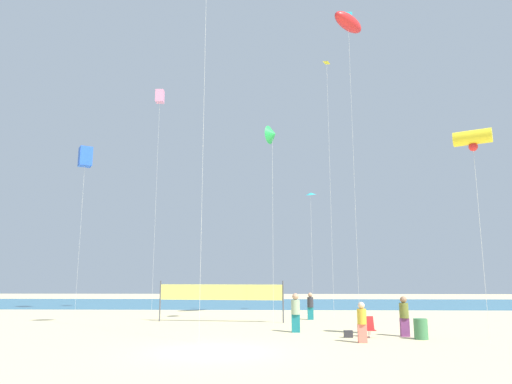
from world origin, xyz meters
The scene contains 17 objects.
ground_plane centered at (0.00, 0.00, 0.00)m, with size 120.00×120.00×0.00m, color beige.
ocean_band centered at (0.00, 31.73, 0.00)m, with size 120.00×20.00×0.01m, color teal.
beachgoer_charcoal_shirt centered at (4.47, 12.95, 0.89)m, with size 0.38×0.38×1.66m.
beachgoer_olive_shirt centered at (7.98, 4.58, 0.94)m, with size 0.40×0.40×1.75m.
beachgoer_mustard_shirt centered at (5.69, 2.44, 0.86)m, with size 0.37×0.37×1.61m.
beachgoer_sage_shirt centered at (3.20, 6.04, 0.98)m, with size 0.42×0.42×1.83m.
folding_beach_chair centered at (6.31, 4.29, 0.47)m, with size 0.52×0.65×0.89m.
trash_barrel centered at (8.40, 3.64, 0.43)m, with size 0.58×0.58×0.85m, color #3F7F4C.
volleyball_net centered at (-0.99, 11.21, 1.63)m, with size 7.50×0.95×2.40m.
beach_handbag centered at (5.39, 4.14, 0.15)m, with size 0.38×0.19×0.31m, color #2D2D33.
kite_yellow_tube centered at (10.54, 2.02, 8.35)m, with size 1.61×1.25×8.70m.
kite_yellow_diamond centered at (6.15, 14.54, 16.84)m, with size 0.50×0.49×18.03m.
kite_pink_box centered at (-6.87, 18.34, 16.94)m, with size 0.66×0.66×17.50m.
kite_cyan_diamond centered at (5.14, 18.89, 8.95)m, with size 0.92×0.93×9.18m.
kite_red_inflatable centered at (7.19, 11.21, 19.07)m, with size 2.60×2.69×19.84m.
kite_blue_box centered at (-13.09, 19.43, 12.29)m, with size 1.35×1.35×13.08m.
kite_green_delta centered at (2.15, 9.64, 10.97)m, with size 0.89×1.19×11.55m.
Camera 1 is at (2.03, -17.28, 2.57)m, focal length 32.96 mm.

